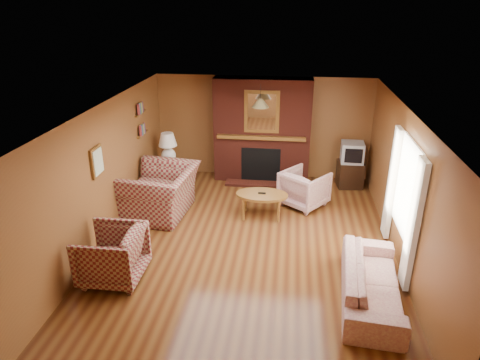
# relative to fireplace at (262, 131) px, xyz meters

# --- Properties ---
(floor) EXTENTS (6.50, 6.50, 0.00)m
(floor) POSITION_rel_fireplace_xyz_m (0.00, -2.98, -1.18)
(floor) COLOR #49230F
(floor) RESTS_ON ground
(ceiling) EXTENTS (6.50, 6.50, 0.00)m
(ceiling) POSITION_rel_fireplace_xyz_m (0.00, -2.98, 1.22)
(ceiling) COLOR white
(ceiling) RESTS_ON wall_back
(wall_back) EXTENTS (6.50, 0.00, 6.50)m
(wall_back) POSITION_rel_fireplace_xyz_m (0.00, 0.27, 0.02)
(wall_back) COLOR brown
(wall_back) RESTS_ON floor
(wall_front) EXTENTS (6.50, 0.00, 6.50)m
(wall_front) POSITION_rel_fireplace_xyz_m (0.00, -6.23, 0.02)
(wall_front) COLOR brown
(wall_front) RESTS_ON floor
(wall_left) EXTENTS (0.00, 6.50, 6.50)m
(wall_left) POSITION_rel_fireplace_xyz_m (-2.50, -2.98, 0.02)
(wall_left) COLOR brown
(wall_left) RESTS_ON floor
(wall_right) EXTENTS (0.00, 6.50, 6.50)m
(wall_right) POSITION_rel_fireplace_xyz_m (2.50, -2.98, 0.02)
(wall_right) COLOR brown
(wall_right) RESTS_ON floor
(fireplace) EXTENTS (2.20, 0.82, 2.40)m
(fireplace) POSITION_rel_fireplace_xyz_m (0.00, 0.00, 0.00)
(fireplace) COLOR #541B12
(fireplace) RESTS_ON floor
(window_right) EXTENTS (0.10, 1.85, 2.00)m
(window_right) POSITION_rel_fireplace_xyz_m (2.45, -3.18, -0.06)
(window_right) COLOR beige
(window_right) RESTS_ON wall_right
(bookshelf) EXTENTS (0.09, 0.55, 0.71)m
(bookshelf) POSITION_rel_fireplace_xyz_m (-2.44, -1.08, 0.48)
(bookshelf) COLOR brown
(bookshelf) RESTS_ON wall_left
(botanical_print) EXTENTS (0.05, 0.40, 0.50)m
(botanical_print) POSITION_rel_fireplace_xyz_m (-2.47, -3.28, 0.37)
(botanical_print) COLOR brown
(botanical_print) RESTS_ON wall_left
(pendant_light) EXTENTS (0.36, 0.36, 0.48)m
(pendant_light) POSITION_rel_fireplace_xyz_m (0.00, -0.68, 0.82)
(pendant_light) COLOR black
(pendant_light) RESTS_ON ceiling
(plaid_loveseat) EXTENTS (1.41, 1.58, 0.95)m
(plaid_loveseat) POSITION_rel_fireplace_xyz_m (-1.85, -2.04, -0.71)
(plaid_loveseat) COLOR maroon
(plaid_loveseat) RESTS_ON floor
(plaid_armchair) EXTENTS (0.93, 0.90, 0.84)m
(plaid_armchair) POSITION_rel_fireplace_xyz_m (-1.95, -4.25, -0.76)
(plaid_armchair) COLOR maroon
(plaid_armchair) RESTS_ON floor
(floral_sofa) EXTENTS (0.97, 2.08, 0.59)m
(floral_sofa) POSITION_rel_fireplace_xyz_m (1.90, -4.28, -0.89)
(floral_sofa) COLOR beige
(floral_sofa) RESTS_ON floor
(floral_armchair) EXTENTS (1.15, 1.16, 0.76)m
(floral_armchair) POSITION_rel_fireplace_xyz_m (0.99, -1.31, -0.80)
(floral_armchair) COLOR beige
(floral_armchair) RESTS_ON floor
(coffee_table) EXTENTS (1.02, 0.63, 0.51)m
(coffee_table) POSITION_rel_fireplace_xyz_m (0.16, -1.92, -0.74)
(coffee_table) COLOR brown
(coffee_table) RESTS_ON floor
(side_table) EXTENTS (0.42, 0.42, 0.53)m
(side_table) POSITION_rel_fireplace_xyz_m (-2.10, -0.53, -0.92)
(side_table) COLOR brown
(side_table) RESTS_ON floor
(table_lamp) EXTENTS (0.42, 0.42, 0.69)m
(table_lamp) POSITION_rel_fireplace_xyz_m (-2.10, -0.53, -0.27)
(table_lamp) COLOR white
(table_lamp) RESTS_ON side_table
(tv_stand) EXTENTS (0.60, 0.55, 0.60)m
(tv_stand) POSITION_rel_fireplace_xyz_m (2.05, -0.18, -0.88)
(tv_stand) COLOR black
(tv_stand) RESTS_ON floor
(crt_tv) EXTENTS (0.50, 0.50, 0.45)m
(crt_tv) POSITION_rel_fireplace_xyz_m (2.05, -0.19, -0.36)
(crt_tv) COLOR #A8ABB0
(crt_tv) RESTS_ON tv_stand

